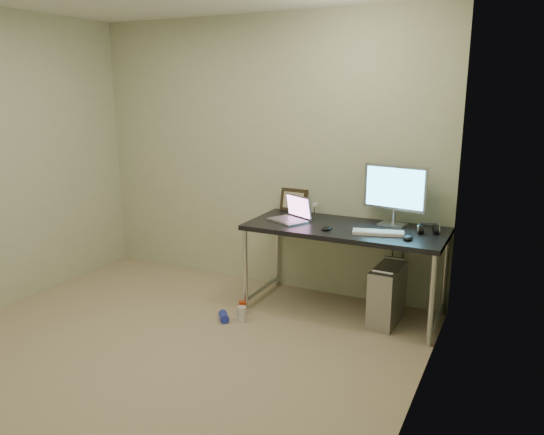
{
  "coord_description": "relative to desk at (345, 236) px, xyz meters",
  "views": [
    {
      "loc": [
        2.24,
        -2.65,
        1.85
      ],
      "look_at": [
        0.44,
        1.05,
        0.85
      ],
      "focal_mm": 35.0,
      "sensor_mm": 36.0,
      "label": 1
    }
  ],
  "objects": [
    {
      "name": "can_red",
      "position": [
        -0.74,
        -0.42,
        -0.62
      ],
      "size": [
        0.07,
        0.07,
        0.11
      ],
      "primitive_type": "cylinder",
      "rotation": [
        0.0,
        0.0,
        -0.14
      ],
      "color": "#C1350D",
      "rests_on": "ground"
    },
    {
      "name": "cable_b",
      "position": [
        0.42,
        0.28,
        -0.29
      ],
      "size": [
        0.02,
        0.11,
        0.71
      ],
      "primitive_type": "cylinder",
      "rotation": [
        0.14,
        0.0,
        0.09
      ],
      "color": "black",
      "rests_on": "ground"
    },
    {
      "name": "mouse_right",
      "position": [
        0.54,
        -0.16,
        0.1
      ],
      "size": [
        0.08,
        0.12,
        0.04
      ],
      "primitive_type": "ellipsoid",
      "rotation": [
        0.0,
        0.0,
        0.1
      ],
      "color": "black",
      "rests_on": "desk"
    },
    {
      "name": "keyboard",
      "position": [
        0.3,
        -0.11,
        0.09
      ],
      "size": [
        0.41,
        0.22,
        0.02
      ],
      "primitive_type": "cube",
      "rotation": [
        0.0,
        0.0,
        0.25
      ],
      "color": "white",
      "rests_on": "desk"
    },
    {
      "name": "monitor",
      "position": [
        0.34,
        0.22,
        0.37
      ],
      "size": [
        0.53,
        0.19,
        0.5
      ],
      "rotation": [
        0.0,
        0.0,
        -0.16
      ],
      "color": "#B4B5BC",
      "rests_on": "desk"
    },
    {
      "name": "mouse_left",
      "position": [
        -0.1,
        -0.16,
        0.1
      ],
      "size": [
        0.09,
        0.13,
        0.04
      ],
      "primitive_type": "ellipsoid",
      "rotation": [
        0.0,
        0.0,
        -0.13
      ],
      "color": "black",
      "rests_on": "desk"
    },
    {
      "name": "picture_frame",
      "position": [
        -0.61,
        0.33,
        0.18
      ],
      "size": [
        0.26,
        0.08,
        0.21
      ],
      "primitive_type": "cube",
      "rotation": [
        -0.21,
        0.0,
        -0.04
      ],
      "color": "black",
      "rests_on": "desk"
    },
    {
      "name": "headphones",
      "position": [
        0.65,
        0.08,
        0.11
      ],
      "size": [
        0.18,
        0.1,
        0.11
      ],
      "rotation": [
        0.0,
        0.0,
        0.31
      ],
      "color": "black",
      "rests_on": "desk"
    },
    {
      "name": "floor",
      "position": [
        -0.94,
        -1.4,
        -0.67
      ],
      "size": [
        3.5,
        3.5,
        0.0
      ],
      "primitive_type": "plane",
      "color": "tan",
      "rests_on": "ground"
    },
    {
      "name": "laptop",
      "position": [
        -0.48,
        -0.01,
        0.13
      ],
      "size": [
        0.39,
        0.36,
        0.21
      ],
      "rotation": [
        0.0,
        0.0,
        -0.47
      ],
      "color": "#B4B5BC",
      "rests_on": "desk"
    },
    {
      "name": "wall_right",
      "position": [
        0.81,
        -1.4,
        0.58
      ],
      "size": [
        0.02,
        3.5,
        2.5
      ],
      "primitive_type": "cube",
      "color": "beige",
      "rests_on": "ground"
    },
    {
      "name": "desk",
      "position": [
        0.0,
        0.0,
        0.0
      ],
      "size": [
        1.62,
        0.71,
        0.75
      ],
      "color": "black",
      "rests_on": "ground"
    },
    {
      "name": "tower_computer",
      "position": [
        0.38,
        -0.05,
        -0.44
      ],
      "size": [
        0.22,
        0.46,
        0.5
      ],
      "rotation": [
        0.0,
        0.0,
        -0.04
      ],
      "color": "#A4A5A9",
      "rests_on": "ground"
    },
    {
      "name": "can_white",
      "position": [
        -0.67,
        -0.55,
        -0.61
      ],
      "size": [
        0.1,
        0.1,
        0.13
      ],
      "primitive_type": "cylinder",
      "rotation": [
        0.0,
        0.0,
        -0.48
      ],
      "color": "silver",
      "rests_on": "ground"
    },
    {
      "name": "wall_back",
      "position": [
        -0.94,
        0.35,
        0.58
      ],
      "size": [
        3.5,
        0.02,
        2.5
      ],
      "primitive_type": "cube",
      "color": "beige",
      "rests_on": "ground"
    },
    {
      "name": "can_blue",
      "position": [
        -0.82,
        -0.61,
        -0.64
      ],
      "size": [
        0.14,
        0.15,
        0.07
      ],
      "primitive_type": "cylinder",
      "rotation": [
        1.57,
        0.0,
        0.69
      ],
      "color": "#2536C6",
      "rests_on": "ground"
    },
    {
      "name": "webcam",
      "position": [
        -0.39,
        0.29,
        0.16
      ],
      "size": [
        0.04,
        0.03,
        0.11
      ],
      "rotation": [
        0.0,
        0.0,
        -0.16
      ],
      "color": "silver",
      "rests_on": "desk"
    },
    {
      "name": "cable_a",
      "position": [
        0.33,
        0.3,
        -0.27
      ],
      "size": [
        0.01,
        0.16,
        0.69
      ],
      "primitive_type": "cylinder",
      "rotation": [
        0.21,
        0.0,
        0.0
      ],
      "color": "black",
      "rests_on": "ground"
    }
  ]
}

